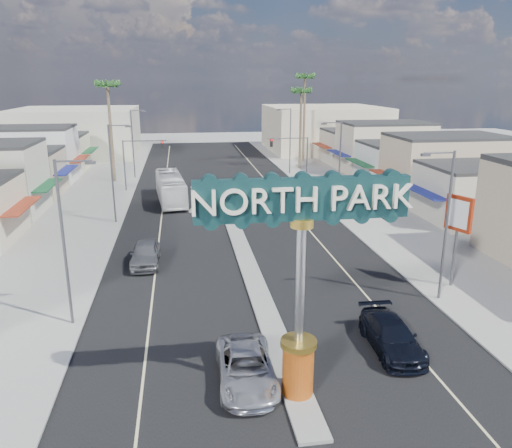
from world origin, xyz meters
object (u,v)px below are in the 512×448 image
object	(u,v)px
streetlight_l_far	(134,140)
car_parked_left	(145,254)
traffic_signal_right	(293,152)
gateway_sign	(301,264)
car_parked_right	(308,196)
streetlight_r_far	(289,138)
city_bus	(171,188)
suv_right	(391,336)
streetlight_r_mid	(338,163)
bank_pylon_sign	(458,219)
palm_left_far	(108,90)
streetlight_l_mid	(113,169)
streetlight_r_near	(445,219)
suv_left	(246,368)
palm_right_mid	(301,95)
traffic_signal_left	(140,155)
palm_right_far	(305,82)
streetlight_l_near	(66,235)

from	to	relation	value
streetlight_l_far	car_parked_left	xyz separation A→B (m)	(3.22, -33.31, -4.23)
traffic_signal_right	car_parked_left	world-z (taller)	traffic_signal_right
gateway_sign	car_parked_right	size ratio (longest dim) A/B	2.09
streetlight_r_far	city_bus	bearing A→B (deg)	-138.67
suv_right	streetlight_l_far	bearing A→B (deg)	110.26
streetlight_r_mid	bank_pylon_sign	bearing A→B (deg)	-84.14
palm_left_far	streetlight_l_mid	bearing A→B (deg)	-82.69
streetlight_r_near	suv_left	world-z (taller)	streetlight_r_near
gateway_sign	streetlight_r_near	bearing A→B (deg)	37.55
streetlight_l_mid	streetlight_r_mid	world-z (taller)	same
palm_right_mid	suv_right	xyz separation A→B (m)	(-7.61, -51.04, -9.86)
city_bus	traffic_signal_right	bearing A→B (deg)	16.89
streetlight_l_far	palm_left_far	world-z (taller)	palm_left_far
traffic_signal_left	streetlight_r_mid	world-z (taller)	streetlight_r_mid
streetlight_r_mid	palm_right_far	world-z (taller)	palm_right_far
streetlight_l_near	streetlight_r_mid	xyz separation A→B (m)	(20.87, 20.00, 0.00)
streetlight_r_mid	traffic_signal_right	bearing A→B (deg)	95.10
gateway_sign	palm_right_mid	xyz separation A→B (m)	(13.00, 54.02, 4.67)
streetlight_r_mid	palm_right_far	xyz separation A→B (m)	(4.57, 32.00, 7.32)
streetlight_l_near	car_parked_right	bearing A→B (deg)	52.45
traffic_signal_left	palm_right_far	distance (m)	31.22
traffic_signal_left	streetlight_r_near	world-z (taller)	streetlight_r_near
streetlight_r_near	streetlight_r_far	distance (m)	42.00
suv_right	city_bus	distance (m)	34.71
traffic_signal_left	streetlight_l_far	size ratio (longest dim) A/B	0.67
palm_right_far	suv_right	size ratio (longest dim) A/B	2.75
palm_right_far	car_parked_right	distance (m)	29.77
gateway_sign	city_bus	xyz separation A→B (m)	(-5.64, 35.88, -4.41)
streetlight_l_far	car_parked_left	size ratio (longest dim) A/B	1.83
traffic_signal_right	suv_left	world-z (taller)	traffic_signal_right
streetlight_l_far	palm_right_far	world-z (taller)	palm_right_far
suv_left	car_parked_right	distance (m)	33.84
streetlight_l_far	palm_right_mid	xyz separation A→B (m)	(23.43, 4.00, 5.54)
streetlight_l_far	suv_left	xyz separation A→B (m)	(8.43, -48.73, -4.33)
palm_right_mid	car_parked_left	bearing A→B (deg)	-118.45
car_parked_left	car_parked_right	size ratio (longest dim) A/B	1.13
suv_right	car_parked_left	world-z (taller)	car_parked_left
palm_right_mid	city_bus	bearing A→B (deg)	-135.79
streetlight_r_near	bank_pylon_sign	xyz separation A→B (m)	(1.88, 1.67, -0.52)
traffic_signal_left	streetlight_l_near	distance (m)	34.03
streetlight_r_far	palm_left_far	size ratio (longest dim) A/B	0.69
suv_right	city_bus	bearing A→B (deg)	110.21
car_parked_right	streetlight_l_far	bearing A→B (deg)	139.57
streetlight_l_far	palm_right_mid	bearing A→B (deg)	9.69
traffic_signal_left	suv_right	xyz separation A→B (m)	(14.58, -39.04, -3.53)
gateway_sign	streetlight_l_far	xyz separation A→B (m)	(-10.43, 50.02, -0.86)
suv_left	city_bus	bearing A→B (deg)	97.27
car_parked_left	city_bus	bearing A→B (deg)	86.34
streetlight_r_near	palm_right_far	xyz separation A→B (m)	(4.57, 52.00, 7.32)
palm_left_far	city_bus	xyz separation A→B (m)	(7.36, -12.14, -9.98)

